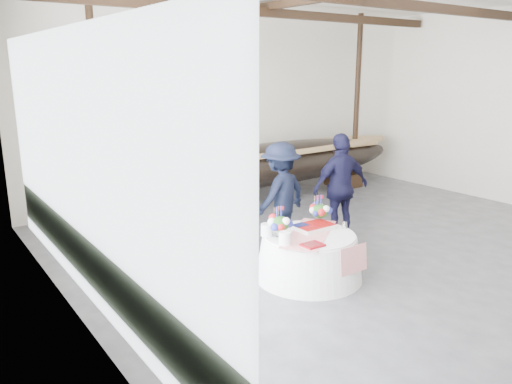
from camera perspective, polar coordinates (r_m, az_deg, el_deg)
floor at (r=8.66m, az=17.66°, el=-8.02°), size 10.00×12.00×0.01m
wall_back at (r=12.59m, az=-4.04°, el=9.91°), size 10.00×0.02×4.50m
wall_left at (r=5.04m, az=-17.01°, el=3.03°), size 0.02×12.00×4.50m
pavilion_structure at (r=8.61m, az=15.20°, el=19.23°), size 9.80×11.76×4.50m
open_bay at (r=6.08m, az=-19.31°, el=0.58°), size 0.03×7.00×3.20m
longboat_display at (r=12.24m, az=2.68°, el=3.39°), size 7.44×1.49×1.39m
banquet_table at (r=7.74m, az=6.06°, el=-7.28°), size 1.64×1.64×0.71m
tabletop_items at (r=7.70m, az=5.18°, el=-3.40°), size 1.55×1.33×0.40m
guest_woman_blue at (r=7.89m, az=-3.99°, el=-3.02°), size 0.66×0.47×1.69m
guest_woman_teal at (r=8.45m, az=-1.85°, el=-2.21°), size 0.93×0.84×1.59m
guest_man_left at (r=8.84m, az=2.81°, el=-0.40°), size 1.36×0.96×1.91m
guest_man_right at (r=9.34m, az=9.66°, el=0.53°), size 1.23×0.65×2.01m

